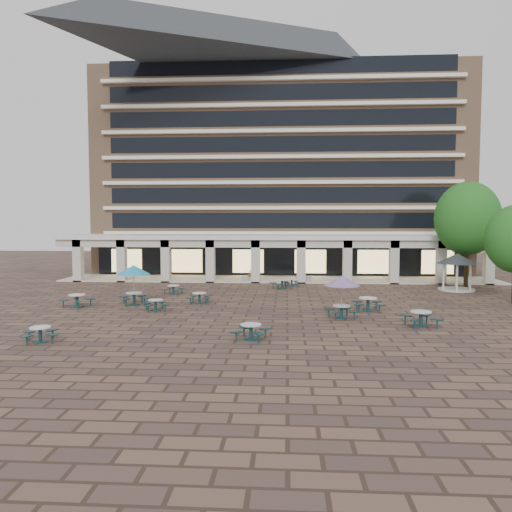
% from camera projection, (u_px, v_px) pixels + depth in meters
% --- Properties ---
extents(ground, '(120.00, 120.00, 0.00)m').
position_uv_depth(ground, '(275.00, 305.00, 33.93)').
color(ground, brown).
rests_on(ground, ground).
extents(apartment_building, '(40.00, 15.50, 25.20)m').
position_uv_depth(apartment_building, '(281.00, 162.00, 58.41)').
color(apartment_building, tan).
rests_on(apartment_building, ground).
extents(retail_arcade, '(42.00, 6.60, 4.40)m').
position_uv_depth(retail_arcade, '(279.00, 249.00, 48.46)').
color(retail_arcade, white).
rests_on(retail_arcade, ground).
extents(picnic_table_0, '(1.97, 1.97, 0.72)m').
position_uv_depth(picnic_table_0, '(40.00, 333.00, 23.62)').
color(picnic_table_0, '#123738').
rests_on(picnic_table_0, ground).
extents(picnic_table_1, '(1.99, 1.99, 0.77)m').
position_uv_depth(picnic_table_1, '(251.00, 330.00, 24.07)').
color(picnic_table_1, '#123738').
rests_on(picnic_table_1, ground).
extents(picnic_table_3, '(2.11, 2.11, 0.85)m').
position_uv_depth(picnic_table_3, '(421.00, 317.00, 27.04)').
color(picnic_table_3, '#123738').
rests_on(picnic_table_3, ground).
extents(picnic_table_4, '(2.35, 2.35, 2.71)m').
position_uv_depth(picnic_table_4, '(134.00, 271.00, 34.05)').
color(picnic_table_4, '#123738').
rests_on(picnic_table_4, ground).
extents(picnic_table_5, '(1.94, 1.94, 0.72)m').
position_uv_depth(picnic_table_5, '(156.00, 304.00, 31.91)').
color(picnic_table_5, '#123738').
rests_on(picnic_table_5, ground).
extents(picnic_table_6, '(2.17, 2.17, 2.51)m').
position_uv_depth(picnic_table_6, '(342.00, 282.00, 29.25)').
color(picnic_table_6, '#123738').
rests_on(picnic_table_6, ground).
extents(picnic_table_7, '(1.97, 1.97, 0.86)m').
position_uv_depth(picnic_table_7, '(368.00, 303.00, 31.79)').
color(picnic_table_7, '#123738').
rests_on(picnic_table_7, ground).
extents(picnic_table_8, '(2.23, 2.23, 0.84)m').
position_uv_depth(picnic_table_8, '(77.00, 299.00, 33.29)').
color(picnic_table_8, '#123738').
rests_on(picnic_table_8, ground).
extents(picnic_table_9, '(1.70, 1.70, 0.73)m').
position_uv_depth(picnic_table_9, '(199.00, 297.00, 34.84)').
color(picnic_table_9, '#123738').
rests_on(picnic_table_9, ground).
extents(picnic_table_10, '(2.17, 2.17, 0.80)m').
position_uv_depth(picnic_table_10, '(282.00, 283.00, 42.16)').
color(picnic_table_10, '#123738').
rests_on(picnic_table_10, ground).
extents(picnic_table_12, '(1.72, 1.72, 0.70)m').
position_uv_depth(picnic_table_12, '(173.00, 289.00, 39.16)').
color(picnic_table_12, '#123738').
rests_on(picnic_table_12, ground).
extents(picnic_table_13, '(1.74, 1.74, 0.67)m').
position_uv_depth(picnic_table_13, '(292.00, 282.00, 43.78)').
color(picnic_table_13, '#123738').
rests_on(picnic_table_13, ground).
extents(gazebo, '(3.26, 3.26, 3.03)m').
position_uv_depth(gazebo, '(457.00, 263.00, 41.14)').
color(gazebo, beige).
rests_on(gazebo, ground).
extents(tree_east_c, '(5.46, 5.46, 9.09)m').
position_uv_depth(tree_east_c, '(468.00, 219.00, 42.49)').
color(tree_east_c, '#3B2817').
rests_on(tree_east_c, ground).
extents(planter_left, '(1.50, 0.75, 1.21)m').
position_uv_depth(planter_left, '(250.00, 277.00, 46.91)').
color(planter_left, gray).
rests_on(planter_left, ground).
extents(planter_right, '(1.50, 0.68, 1.21)m').
position_uv_depth(planter_right, '(303.00, 277.00, 46.60)').
color(planter_right, gray).
rests_on(planter_right, ground).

